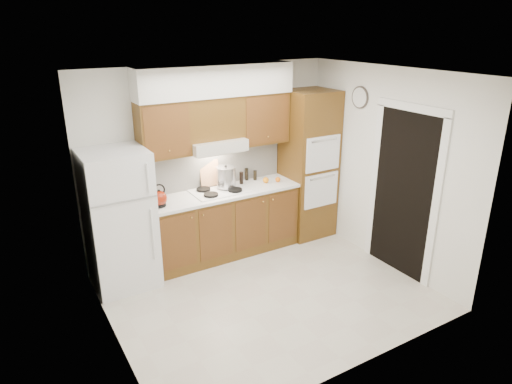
% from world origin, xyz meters
% --- Properties ---
extents(floor, '(3.60, 3.60, 0.00)m').
position_xyz_m(floor, '(0.00, 0.00, 0.00)').
color(floor, beige).
rests_on(floor, ground).
extents(ceiling, '(3.60, 3.60, 0.00)m').
position_xyz_m(ceiling, '(0.00, 0.00, 2.60)').
color(ceiling, white).
rests_on(ceiling, wall_back).
extents(wall_back, '(3.60, 0.02, 2.60)m').
position_xyz_m(wall_back, '(0.00, 1.50, 1.30)').
color(wall_back, white).
rests_on(wall_back, floor).
extents(wall_left, '(0.02, 3.00, 2.60)m').
position_xyz_m(wall_left, '(-1.80, 0.00, 1.30)').
color(wall_left, white).
rests_on(wall_left, floor).
extents(wall_right, '(0.02, 3.00, 2.60)m').
position_xyz_m(wall_right, '(1.80, 0.00, 1.30)').
color(wall_right, white).
rests_on(wall_right, floor).
extents(fridge, '(0.75, 0.72, 1.72)m').
position_xyz_m(fridge, '(-1.41, 1.14, 0.86)').
color(fridge, white).
rests_on(fridge, floor).
extents(base_cabinets, '(2.11, 0.60, 0.90)m').
position_xyz_m(base_cabinets, '(0.02, 1.20, 0.45)').
color(base_cabinets, brown).
rests_on(base_cabinets, floor).
extents(countertop, '(2.13, 0.62, 0.04)m').
position_xyz_m(countertop, '(0.03, 1.19, 0.92)').
color(countertop, white).
rests_on(countertop, base_cabinets).
extents(backsplash, '(2.11, 0.03, 0.56)m').
position_xyz_m(backsplash, '(0.02, 1.49, 1.22)').
color(backsplash, white).
rests_on(backsplash, countertop).
extents(oven_cabinet, '(0.70, 0.65, 2.20)m').
position_xyz_m(oven_cabinet, '(1.44, 1.18, 1.10)').
color(oven_cabinet, brown).
rests_on(oven_cabinet, floor).
extents(upper_cab_left, '(0.63, 0.33, 0.70)m').
position_xyz_m(upper_cab_left, '(-0.71, 1.33, 1.85)').
color(upper_cab_left, brown).
rests_on(upper_cab_left, wall_back).
extents(upper_cab_right, '(0.73, 0.33, 0.70)m').
position_xyz_m(upper_cab_right, '(0.72, 1.33, 1.85)').
color(upper_cab_right, brown).
rests_on(upper_cab_right, wall_back).
extents(range_hood, '(0.75, 0.45, 0.15)m').
position_xyz_m(range_hood, '(-0.02, 1.27, 1.57)').
color(range_hood, silver).
rests_on(range_hood, wall_back).
extents(upper_cab_over_hood, '(0.75, 0.33, 0.55)m').
position_xyz_m(upper_cab_over_hood, '(-0.02, 1.33, 1.92)').
color(upper_cab_over_hood, brown).
rests_on(upper_cab_over_hood, range_hood).
extents(soffit, '(2.13, 0.36, 0.40)m').
position_xyz_m(soffit, '(0.03, 1.32, 2.40)').
color(soffit, silver).
rests_on(soffit, wall_back).
extents(cooktop, '(0.74, 0.50, 0.01)m').
position_xyz_m(cooktop, '(-0.02, 1.21, 0.95)').
color(cooktop, white).
rests_on(cooktop, countertop).
extents(doorway, '(0.02, 0.90, 2.10)m').
position_xyz_m(doorway, '(1.79, -0.35, 1.05)').
color(doorway, black).
rests_on(doorway, floor).
extents(wall_clock, '(0.02, 0.30, 0.30)m').
position_xyz_m(wall_clock, '(1.79, 0.55, 2.15)').
color(wall_clock, '#3F3833').
rests_on(wall_clock, wall_right).
extents(kettle, '(0.22, 0.22, 0.19)m').
position_xyz_m(kettle, '(-0.90, 1.10, 1.05)').
color(kettle, maroon).
rests_on(kettle, countertop).
extents(cutting_board, '(0.28, 0.12, 0.36)m').
position_xyz_m(cutting_board, '(-0.05, 1.45, 1.14)').
color(cutting_board, tan).
rests_on(cutting_board, countertop).
extents(stock_pot, '(0.28, 0.28, 0.27)m').
position_xyz_m(stock_pot, '(0.11, 1.26, 1.11)').
color(stock_pot, '#B9B8BD').
rests_on(stock_pot, cooktop).
extents(condiment_a, '(0.06, 0.06, 0.18)m').
position_xyz_m(condiment_a, '(0.53, 1.44, 1.03)').
color(condiment_a, black).
rests_on(condiment_a, countertop).
extents(condiment_b, '(0.07, 0.07, 0.17)m').
position_xyz_m(condiment_b, '(0.39, 1.33, 1.03)').
color(condiment_b, black).
rests_on(condiment_b, countertop).
extents(condiment_c, '(0.06, 0.06, 0.14)m').
position_xyz_m(condiment_c, '(0.64, 1.38, 1.01)').
color(condiment_c, black).
rests_on(condiment_c, countertop).
extents(orange_near, '(0.08, 0.08, 0.07)m').
position_xyz_m(orange_near, '(0.87, 1.13, 0.98)').
color(orange_near, orange).
rests_on(orange_near, countertop).
extents(orange_far, '(0.09, 0.09, 0.09)m').
position_xyz_m(orange_far, '(0.70, 1.18, 0.98)').
color(orange_far, '#FFA00D').
rests_on(orange_far, countertop).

